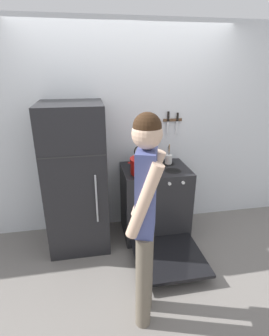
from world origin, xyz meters
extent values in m
plane|color=slate|center=(0.00, 0.00, 0.00)|extent=(14.00, 14.00, 0.00)
cube|color=silver|center=(0.00, 0.03, 1.27)|extent=(10.00, 0.06, 2.55)
cube|color=black|center=(-0.64, -0.33, 0.85)|extent=(0.67, 0.66, 1.69)
cube|color=#2D2D2D|center=(-0.64, -0.67, 1.22)|extent=(0.66, 0.01, 0.01)
cylinder|color=#B2B5BA|center=(-0.43, -0.68, 0.75)|extent=(0.02, 0.02, 0.54)
cube|color=#232326|center=(0.30, -0.30, 0.45)|extent=(0.80, 0.60, 0.90)
cube|color=black|center=(0.30, -0.30, 0.89)|extent=(0.78, 0.59, 0.02)
cube|color=black|center=(0.30, -0.58, 0.44)|extent=(0.70, 0.05, 0.68)
cylinder|color=black|center=(0.12, -0.42, 0.89)|extent=(0.19, 0.19, 0.01)
cylinder|color=black|center=(0.48, -0.42, 0.89)|extent=(0.19, 0.19, 0.01)
cylinder|color=black|center=(0.12, -0.18, 0.89)|extent=(0.19, 0.19, 0.01)
cylinder|color=black|center=(0.48, -0.18, 0.89)|extent=(0.19, 0.19, 0.01)
cylinder|color=silver|center=(0.06, -0.61, 0.83)|extent=(0.04, 0.02, 0.04)
cylinder|color=silver|center=(0.22, -0.61, 0.83)|extent=(0.04, 0.02, 0.04)
cylinder|color=silver|center=(0.38, -0.61, 0.83)|extent=(0.04, 0.02, 0.04)
cylinder|color=silver|center=(0.54, -0.61, 0.83)|extent=(0.04, 0.02, 0.04)
cube|color=black|center=(0.30, -0.96, 0.12)|extent=(0.74, 0.72, 0.04)
cube|color=#99999E|center=(0.30, -0.38, 0.40)|extent=(0.66, 0.33, 0.01)
cylinder|color=red|center=(0.12, -0.42, 0.98)|extent=(0.29, 0.29, 0.16)
cylinder|color=red|center=(0.12, -0.42, 1.06)|extent=(0.31, 0.31, 0.02)
sphere|color=black|center=(0.12, -0.42, 1.08)|extent=(0.03, 0.03, 0.03)
cylinder|color=red|center=(-0.04, -0.42, 1.03)|extent=(0.03, 0.02, 0.02)
cylinder|color=red|center=(0.28, -0.42, 1.03)|extent=(0.03, 0.02, 0.02)
cylinder|color=silver|center=(0.13, -0.18, 0.95)|extent=(0.20, 0.20, 0.12)
cone|color=silver|center=(0.13, -0.18, 1.03)|extent=(0.19, 0.19, 0.03)
sphere|color=black|center=(0.13, -0.18, 1.05)|extent=(0.02, 0.02, 0.02)
cone|color=silver|center=(0.23, -0.18, 0.97)|extent=(0.11, 0.03, 0.09)
torus|color=black|center=(0.13, -0.18, 1.08)|extent=(0.15, 0.01, 0.15)
cylinder|color=silver|center=(0.50, -0.17, 0.95)|extent=(0.09, 0.09, 0.11)
cylinder|color=#9E7547|center=(0.50, -0.18, 1.04)|extent=(0.02, 0.05, 0.23)
cylinder|color=#232326|center=(0.50, -0.18, 1.03)|extent=(0.02, 0.03, 0.22)
cylinder|color=#B2B5BA|center=(0.49, -0.18, 1.02)|extent=(0.03, 0.01, 0.20)
cylinder|color=#4C4C51|center=(0.50, -0.17, 1.02)|extent=(0.02, 0.02, 0.21)
cylinder|color=#6B6051|center=(-0.12, -1.57, 0.43)|extent=(0.13, 0.13, 0.87)
cylinder|color=#6B6051|center=(-0.06, -1.41, 0.43)|extent=(0.13, 0.13, 0.87)
cube|color=#4C5693|center=(-0.09, -1.49, 1.19)|extent=(0.21, 0.27, 0.65)
cylinder|color=beige|center=(-0.13, -1.62, 1.19)|extent=(0.28, 0.16, 0.58)
cylinder|color=beige|center=(-0.05, -1.36, 1.19)|extent=(0.28, 0.16, 0.58)
sphere|color=beige|center=(-0.09, -1.49, 1.63)|extent=(0.21, 0.21, 0.21)
sphere|color=#382314|center=(-0.09, -1.49, 1.67)|extent=(0.19, 0.19, 0.19)
cube|color=brown|center=(0.58, -0.01, 1.41)|extent=(0.24, 0.02, 0.03)
cube|color=silver|center=(0.52, -0.02, 1.32)|extent=(0.03, 0.00, 0.18)
cube|color=black|center=(0.52, -0.02, 1.47)|extent=(0.02, 0.02, 0.11)
cube|color=silver|center=(0.64, -0.02, 1.32)|extent=(0.03, 0.00, 0.19)
cube|color=black|center=(0.64, -0.02, 1.46)|extent=(0.02, 0.02, 0.09)
camera|label=1|loc=(-0.48, -3.14, 2.05)|focal=28.00mm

